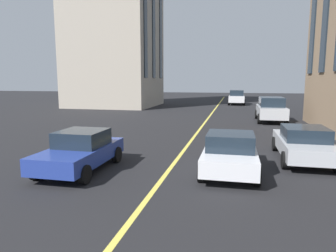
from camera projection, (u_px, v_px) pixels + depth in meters
lane_centre_line at (200, 129)px, 19.72m from camera, size 80.00×0.16×0.01m
car_white_oncoming at (230, 152)px, 10.40m from camera, size 3.90×1.89×1.40m
car_blue_parked_a at (81, 151)px, 10.68m from camera, size 3.90×1.89×1.40m
car_white_trailing at (237, 97)px, 39.81m from camera, size 4.70×2.14×1.88m
car_silver_near at (271, 109)px, 23.28m from camera, size 4.70×2.14×1.88m
car_silver_far at (303, 143)px, 11.95m from camera, size 4.40×1.95×1.37m
building_left_near at (114, 3)px, 36.04m from camera, size 10.04×9.82×24.55m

